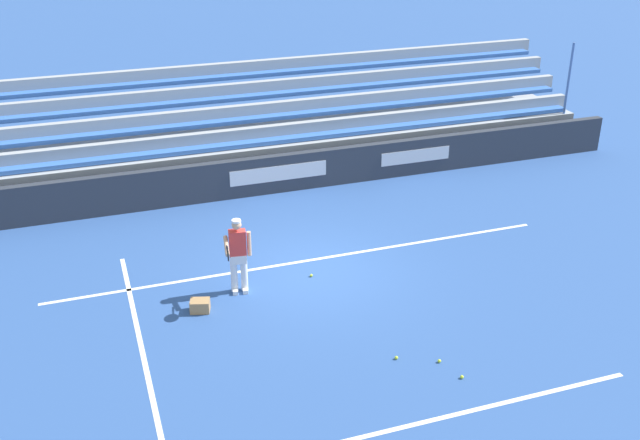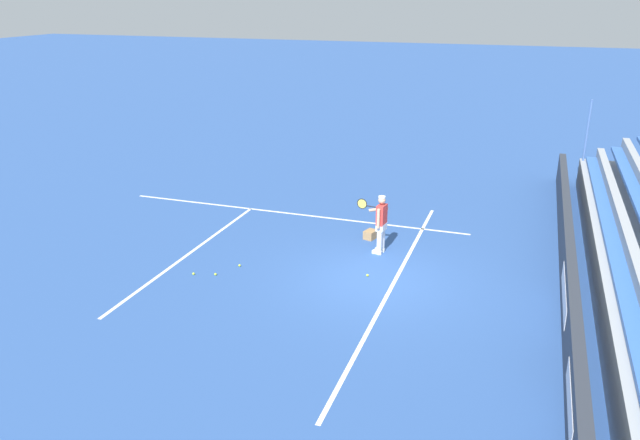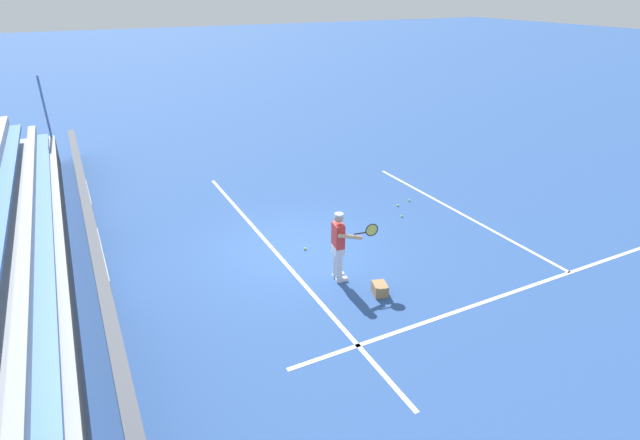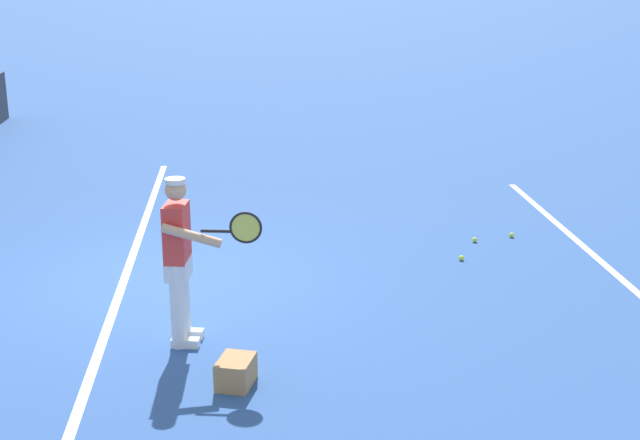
# 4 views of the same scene
# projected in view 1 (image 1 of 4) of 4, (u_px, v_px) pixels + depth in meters

# --- Properties ---
(ground_plane) EXTENTS (160.00, 160.00, 0.00)m
(ground_plane) POSITION_uv_depth(u_px,v_px,m) (314.00, 271.00, 17.17)
(ground_plane) COLOR #2D5193
(court_baseline_white) EXTENTS (12.00, 0.10, 0.01)m
(court_baseline_white) POSITION_uv_depth(u_px,v_px,m) (307.00, 261.00, 17.60)
(court_baseline_white) COLOR white
(court_baseline_white) RESTS_ON ground
(court_sideline_white) EXTENTS (0.10, 12.00, 0.01)m
(court_sideline_white) POSITION_uv_depth(u_px,v_px,m) (157.00, 420.00, 12.55)
(court_sideline_white) COLOR white
(court_sideline_white) RESTS_ON ground
(court_service_line_white) EXTENTS (8.22, 0.10, 0.01)m
(court_service_line_white) POSITION_uv_depth(u_px,v_px,m) (418.00, 424.00, 12.48)
(court_service_line_white) COLOR white
(court_service_line_white) RESTS_ON ground
(back_wall_sponsor_board) EXTENTS (22.59, 0.25, 1.10)m
(back_wall_sponsor_board) POSITION_uv_depth(u_px,v_px,m) (261.00, 176.00, 20.94)
(back_wall_sponsor_board) COLOR #2D333D
(back_wall_sponsor_board) RESTS_ON ground
(bleacher_stand) EXTENTS (21.46, 3.20, 3.40)m
(bleacher_stand) POSITION_uv_depth(u_px,v_px,m) (242.00, 143.00, 22.75)
(bleacher_stand) COLOR #9EA3A8
(bleacher_stand) RESTS_ON ground
(tennis_player) EXTENTS (0.67, 0.97, 1.71)m
(tennis_player) POSITION_uv_depth(u_px,v_px,m) (238.00, 255.00, 15.97)
(tennis_player) COLOR silver
(tennis_player) RESTS_ON ground
(ball_box_cardboard) EXTENTS (0.47, 0.40, 0.26)m
(ball_box_cardboard) POSITION_uv_depth(u_px,v_px,m) (200.00, 306.00, 15.57)
(ball_box_cardboard) COLOR #A87F51
(ball_box_cardboard) RESTS_ON ground
(tennis_ball_on_baseline) EXTENTS (0.07, 0.07, 0.07)m
(tennis_ball_on_baseline) POSITION_uv_depth(u_px,v_px,m) (396.00, 358.00, 14.09)
(tennis_ball_on_baseline) COLOR #CCE533
(tennis_ball_on_baseline) RESTS_ON ground
(tennis_ball_far_right) EXTENTS (0.07, 0.07, 0.07)m
(tennis_ball_far_right) POSITION_uv_depth(u_px,v_px,m) (439.00, 361.00, 14.00)
(tennis_ball_far_right) COLOR #CCE533
(tennis_ball_far_right) RESTS_ON ground
(tennis_ball_midcourt) EXTENTS (0.07, 0.07, 0.07)m
(tennis_ball_midcourt) POSITION_uv_depth(u_px,v_px,m) (462.00, 377.00, 13.56)
(tennis_ball_midcourt) COLOR #CCE533
(tennis_ball_midcourt) RESTS_ON ground
(tennis_ball_stray_back) EXTENTS (0.07, 0.07, 0.07)m
(tennis_ball_stray_back) POSITION_uv_depth(u_px,v_px,m) (311.00, 275.00, 16.91)
(tennis_ball_stray_back) COLOR #CCE533
(tennis_ball_stray_back) RESTS_ON ground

